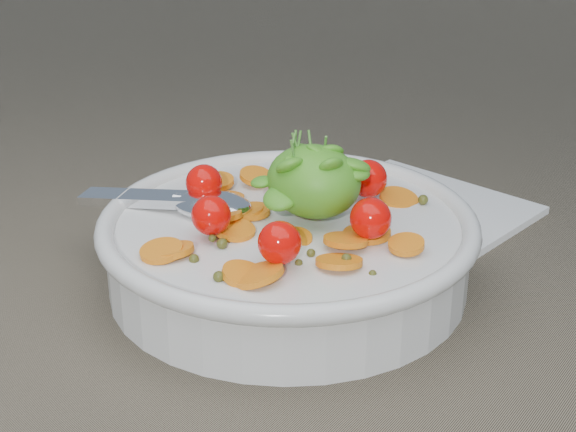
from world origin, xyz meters
The scene contains 3 objects.
ground centered at (0.00, 0.00, 0.00)m, with size 6.00×6.00×0.00m, color #736752.
bowl centered at (-0.01, 0.03, 0.03)m, with size 0.29×0.27×0.12m.
napkin centered at (0.01, 0.20, 0.00)m, with size 0.17×0.15×0.01m, color white.
Camera 1 is at (0.31, -0.44, 0.31)m, focal length 55.00 mm.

